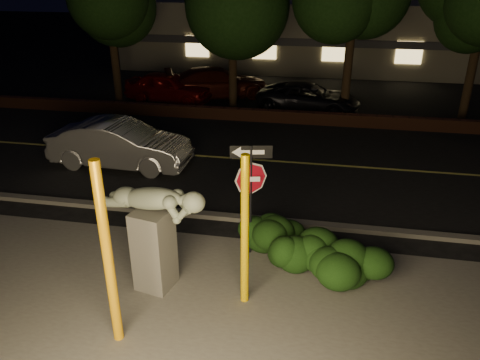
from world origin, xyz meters
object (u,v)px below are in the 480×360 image
parked_car_red (169,87)px  parked_car_darkred (218,83)px  yellow_pole_right (245,233)px  parked_car_dark (309,98)px  silver_sedan (120,144)px  signpost (251,179)px  yellow_pole_left (108,257)px  sculpture (154,226)px

parked_car_red → parked_car_darkred: size_ratio=0.82×
yellow_pole_right → parked_car_dark: size_ratio=0.68×
silver_sedan → parked_car_dark: bearing=-35.5°
signpost → yellow_pole_left: bearing=-132.6°
yellow_pole_right → parked_car_darkred: yellow_pole_right is taller
yellow_pole_left → signpost: 3.59m
yellow_pole_left → parked_car_darkred: size_ratio=0.68×
parked_car_red → parked_car_dark: bearing=-86.3°
yellow_pole_left → signpost: size_ratio=1.31×
yellow_pole_right → parked_car_red: yellow_pole_right is taller
yellow_pole_right → signpost: bearing=95.6°
sculpture → parked_car_dark: bearing=91.7°
yellow_pole_left → yellow_pole_right: (2.00, 1.42, -0.16)m
yellow_pole_right → parked_car_dark: bearing=87.7°
parked_car_darkred → signpost: bearing=173.2°
sculpture → parked_car_darkred: 15.00m
parked_car_dark → parked_car_darkred: bearing=77.8°
sculpture → parked_car_darkred: (-2.17, 14.83, -0.70)m
yellow_pole_left → sculpture: size_ratio=1.48×
yellow_pole_left → parked_car_red: bearing=105.1°
parked_car_darkred → parked_car_dark: size_ratio=1.12×
silver_sedan → parked_car_dark: (5.66, 7.32, -0.12)m
signpost → parked_car_darkred: signpost is taller
yellow_pole_left → signpost: yellow_pole_left is taller
silver_sedan → sculpture: bearing=-148.2°
yellow_pole_right → silver_sedan: size_ratio=0.68×
yellow_pole_right → parked_car_dark: 13.30m
sculpture → yellow_pole_left: bearing=-85.2°
parked_car_red → yellow_pole_right: bearing=-148.3°
signpost → silver_sedan: 6.63m
signpost → parked_car_dark: bearing=74.7°
silver_sedan → signpost: bearing=-128.6°
yellow_pole_right → parked_car_darkred: size_ratio=0.61×
parked_car_dark → signpost: bearing=-175.1°
yellow_pole_left → yellow_pole_right: 2.46m
sculpture → silver_sedan: (-3.30, 5.81, -0.68)m
silver_sedan → parked_car_red: (-0.97, 7.80, -0.04)m
yellow_pole_right → signpost: (-0.17, 1.67, 0.31)m
parked_car_darkred → parked_car_dark: parked_car_darkred is taller
silver_sedan → parked_car_red: silver_sedan is taller
parked_car_red → parked_car_dark: parked_car_red is taller
signpost → parked_car_dark: (0.71, 11.59, -1.23)m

